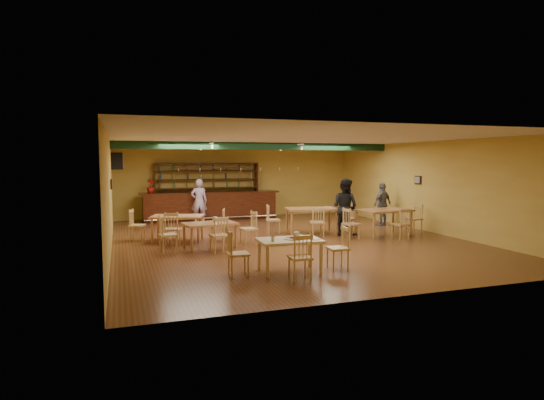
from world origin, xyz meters
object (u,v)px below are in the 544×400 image
object	(u,v)px
bar_counter	(211,206)
dining_table_a	(178,228)
patron_bar	(199,201)
dining_table_b	(311,220)
dining_table_d	(384,222)
dining_table_c	(210,235)
patron_right_a	(345,207)
near_table	(290,256)

from	to	relation	value
bar_counter	dining_table_a	size ratio (longest dim) A/B	3.68
patron_bar	bar_counter	bearing A→B (deg)	-117.63
bar_counter	dining_table_a	bearing A→B (deg)	-112.95
bar_counter	dining_table_b	distance (m)	4.92
dining_table_d	patron_bar	world-z (taller)	patron_bar
dining_table_c	patron_right_a	xyz separation A→B (m)	(4.45, 0.73, 0.55)
bar_counter	dining_table_c	distance (m)	5.87
bar_counter	dining_table_b	size ratio (longest dim) A/B	3.37
bar_counter	near_table	xyz separation A→B (m)	(-0.03, -8.91, -0.21)
dining_table_a	patron_right_a	distance (m)	5.21
near_table	patron_bar	world-z (taller)	patron_bar
patron_bar	patron_right_a	world-z (taller)	patron_right_a
dining_table_b	patron_right_a	bearing A→B (deg)	-35.24
dining_table_b	patron_bar	distance (m)	4.63
dining_table_b	patron_right_a	size ratio (longest dim) A/B	0.91
bar_counter	dining_table_a	world-z (taller)	bar_counter
dining_table_a	near_table	xyz separation A→B (m)	(1.79, -4.62, -0.02)
dining_table_a	dining_table_b	size ratio (longest dim) A/B	0.91
near_table	patron_bar	distance (m)	8.12
dining_table_c	dining_table_a	bearing A→B (deg)	106.17
dining_table_c	patron_bar	world-z (taller)	patron_bar
dining_table_b	patron_bar	bearing A→B (deg)	142.18
patron_right_a	bar_counter	bearing A→B (deg)	2.99
near_table	patron_right_a	world-z (taller)	patron_right_a
bar_counter	patron_right_a	world-z (taller)	patron_right_a
near_table	patron_bar	xyz separation A→B (m)	(-0.56, 8.08, 0.49)
patron_bar	patron_right_a	bearing A→B (deg)	141.00
dining_table_a	dining_table_b	bearing A→B (deg)	19.15
near_table	dining_table_b	bearing A→B (deg)	64.42
patron_bar	dining_table_d	bearing A→B (deg)	145.69
dining_table_c	near_table	size ratio (longest dim) A/B	1.06
dining_table_c	dining_table_d	xyz separation A→B (m)	(5.61, 0.30, 0.07)
near_table	patron_right_a	bearing A→B (deg)	52.19
dining_table_d	patron_bar	distance (m)	6.88
dining_table_a	dining_table_b	xyz separation A→B (m)	(4.33, 0.06, 0.03)
dining_table_d	near_table	xyz separation A→B (m)	(-4.51, -3.45, -0.06)
bar_counter	dining_table_c	size ratio (longest dim) A/B	3.95
dining_table_b	dining_table_d	xyz separation A→B (m)	(1.96, -1.23, 0.01)
dining_table_c	patron_bar	bearing A→B (deg)	74.81
bar_counter	dining_table_b	world-z (taller)	bar_counter
near_table	patron_bar	size ratio (longest dim) A/B	0.79
dining_table_b	near_table	world-z (taller)	dining_table_b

